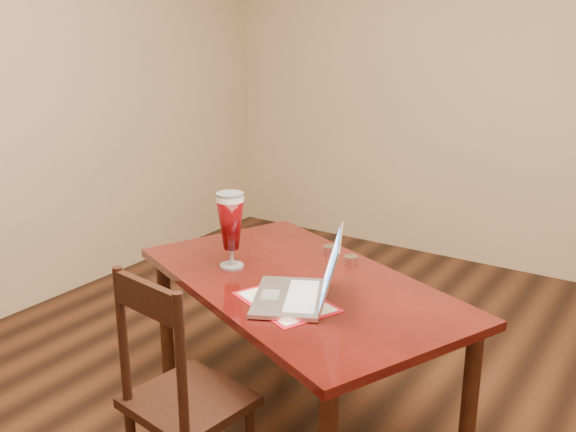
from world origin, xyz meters
The scene contains 2 objects.
dining_table centered at (-0.27, 0.17, 0.60)m, with size 1.61×1.29×0.99m.
dining_chair centered at (-0.35, -0.44, 0.42)m, with size 0.43×0.41×0.90m.
Camera 1 is at (1.02, -1.85, 1.67)m, focal length 40.00 mm.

